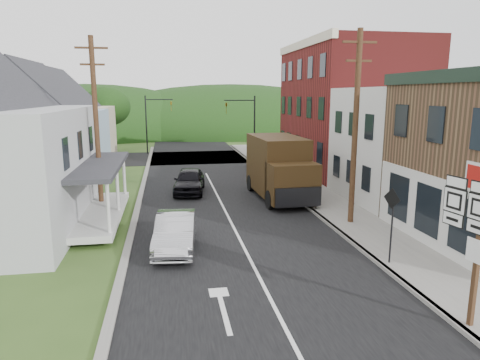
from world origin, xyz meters
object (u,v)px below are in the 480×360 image
silver_sedan (176,232)px  route_sign_cluster (479,233)px  warning_sign (392,215)px  dark_sedan (189,181)px  delivery_van (280,168)px

silver_sedan → route_sign_cluster: size_ratio=1.11×
silver_sedan → warning_sign: warning_sign is taller
dark_sedan → warning_sign: bearing=-56.2°
silver_sedan → route_sign_cluster: bearing=-39.5°
dark_sedan → route_sign_cluster: size_ratio=1.13×
silver_sedan → dark_sedan: (1.10, 10.07, 0.04)m
dark_sedan → warning_sign: (6.47, -13.15, 1.16)m
silver_sedan → dark_sedan: bearing=89.1°
silver_sedan → delivery_van: bearing=55.7°
route_sign_cluster → warning_sign: size_ratio=1.42×
delivery_van → warning_sign: delivery_van is taller
route_sign_cluster → delivery_van: bearing=84.3°
dark_sedan → route_sign_cluster: bearing=-62.4°
dark_sedan → warning_sign: 14.70m
delivery_van → route_sign_cluster: 15.13m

